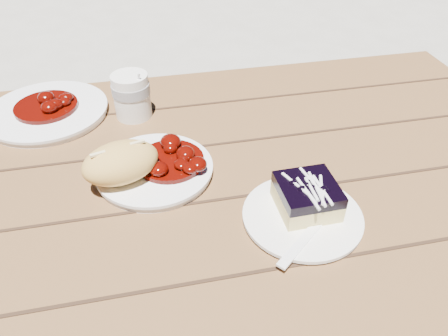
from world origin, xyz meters
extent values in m
cube|color=brown|center=(0.00, 0.00, 0.72)|extent=(2.00, 0.80, 0.05)
cube|color=brown|center=(0.88, 0.32, 0.35)|extent=(0.07, 0.07, 0.70)
cube|color=brown|center=(0.00, 0.65, 0.44)|extent=(1.80, 0.25, 0.04)
cube|color=brown|center=(0.80, 0.65, 0.21)|extent=(0.06, 0.06, 0.42)
cylinder|color=white|center=(0.21, 0.01, 0.76)|extent=(0.21, 0.21, 0.02)
ellipsoid|color=#D6A852|center=(0.15, -0.01, 0.80)|extent=(0.15, 0.12, 0.07)
cylinder|color=white|center=(0.43, -0.15, 0.76)|extent=(0.19, 0.19, 0.01)
cube|color=#EBD780|center=(0.44, -0.14, 0.78)|extent=(0.09, 0.09, 0.03)
cube|color=black|center=(0.44, -0.14, 0.80)|extent=(0.09, 0.09, 0.02)
cylinder|color=white|center=(0.18, 0.23, 0.80)|extent=(0.08, 0.08, 0.10)
cylinder|color=white|center=(0.00, 0.27, 0.76)|extent=(0.25, 0.25, 0.02)
camera|label=1|loc=(0.21, -0.62, 1.26)|focal=35.00mm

